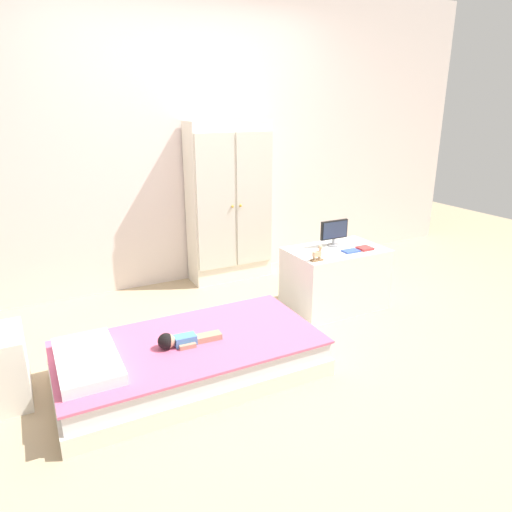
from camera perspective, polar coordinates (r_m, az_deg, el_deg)
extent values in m
cube|color=tan|center=(3.28, 1.65, -11.46)|extent=(10.00, 10.00, 0.02)
cube|color=silver|center=(4.30, -8.72, 14.53)|extent=(6.40, 0.05, 2.70)
cube|color=silver|center=(2.98, -8.05, -13.55)|extent=(1.59, 0.82, 0.11)
cube|color=silver|center=(2.92, -8.15, -11.67)|extent=(1.55, 0.78, 0.11)
cube|color=#D65B84|center=(2.89, -8.21, -10.56)|extent=(1.58, 0.81, 0.02)
cube|color=white|center=(2.77, -20.20, -12.05)|extent=(0.32, 0.59, 0.07)
cube|color=#4C84C6|center=(2.84, -8.77, -10.25)|extent=(0.13, 0.09, 0.06)
cube|color=tan|center=(2.90, -6.06, -9.80)|extent=(0.16, 0.05, 0.04)
cube|color=tan|center=(2.87, -5.83, -10.11)|extent=(0.16, 0.05, 0.04)
cube|color=tan|center=(2.90, -9.04, -10.07)|extent=(0.10, 0.03, 0.03)
cube|color=tan|center=(2.81, -8.46, -11.03)|extent=(0.10, 0.03, 0.03)
sphere|color=tan|center=(2.81, -10.89, -10.34)|extent=(0.09, 0.09, 0.09)
sphere|color=black|center=(2.81, -11.11, -10.33)|extent=(0.10, 0.10, 0.10)
cube|color=white|center=(4.33, -3.37, 6.62)|extent=(0.77, 0.28, 1.49)
cube|color=beige|center=(4.12, -4.98, 6.49)|extent=(0.36, 0.02, 1.22)
cube|color=beige|center=(4.28, -0.19, 7.00)|extent=(0.36, 0.02, 1.22)
sphere|color=gold|center=(4.17, -2.92, 6.15)|extent=(0.02, 0.02, 0.02)
sphere|color=gold|center=(4.20, -1.92, 6.26)|extent=(0.02, 0.02, 0.02)
cube|color=silver|center=(3.85, 9.72, -2.73)|extent=(0.78, 0.50, 0.51)
cylinder|color=#99999E|center=(3.85, 9.57, 1.36)|extent=(0.10, 0.10, 0.01)
cylinder|color=#99999E|center=(3.85, 9.59, 1.78)|extent=(0.02, 0.02, 0.05)
cube|color=black|center=(3.82, 9.67, 3.26)|extent=(0.25, 0.02, 0.16)
cube|color=#28334C|center=(3.81, 9.80, 3.21)|extent=(0.23, 0.01, 0.14)
cube|color=#8E6642|center=(3.47, 7.40, -0.43)|extent=(0.10, 0.01, 0.01)
cube|color=#8E6642|center=(3.45, 7.67, -0.56)|extent=(0.10, 0.01, 0.01)
cube|color=#D1B289|center=(3.45, 7.57, 0.25)|extent=(0.07, 0.03, 0.04)
cylinder|color=#D1B289|center=(3.48, 7.77, -0.12)|extent=(0.01, 0.01, 0.02)
cylinder|color=#D1B289|center=(3.46, 7.96, -0.21)|extent=(0.01, 0.01, 0.02)
cylinder|color=#D1B289|center=(3.45, 7.14, -0.23)|extent=(0.01, 0.01, 0.02)
cylinder|color=#D1B289|center=(3.43, 7.33, -0.32)|extent=(0.01, 0.01, 0.02)
cylinder|color=#D1B289|center=(3.45, 7.97, 0.76)|extent=(0.02, 0.02, 0.02)
sphere|color=#D1B289|center=(3.45, 7.99, 1.08)|extent=(0.03, 0.03, 0.03)
cube|color=blue|center=(3.72, 11.69, 0.61)|extent=(0.13, 0.09, 0.01)
cube|color=#CC3838|center=(3.80, 13.35, 0.94)|extent=(0.11, 0.11, 0.02)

